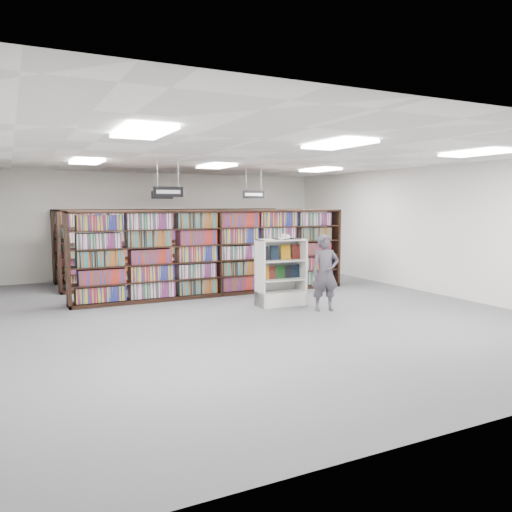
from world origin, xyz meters
name	(u,v)px	position (x,y,z in m)	size (l,w,h in m)	color
floor	(253,310)	(0.00, 0.00, 0.00)	(12.00, 12.00, 0.00)	#4A4A4E
ceiling	(252,158)	(0.00, 0.00, 3.20)	(10.00, 12.00, 0.10)	silver
wall_back	(170,225)	(0.00, 6.00, 1.60)	(10.00, 0.10, 3.20)	silver
wall_front	(509,269)	(0.00, -6.00, 1.60)	(10.00, 0.10, 3.20)	silver
wall_right	(429,230)	(5.00, 0.00, 1.60)	(0.10, 12.00, 3.20)	silver
bookshelf_row_near	(217,253)	(0.00, 2.00, 1.05)	(7.00, 0.60, 2.10)	black
bookshelf_row_mid	(190,247)	(0.00, 4.00, 1.05)	(7.00, 0.60, 2.10)	black
bookshelf_row_far	(173,242)	(0.00, 5.70, 1.05)	(7.00, 0.60, 2.10)	black
aisle_sign_left	(168,191)	(-1.50, 1.00, 2.53)	(0.65, 0.02, 0.80)	#B2B2B7
aisle_sign_right	(254,194)	(1.50, 3.00, 2.53)	(0.65, 0.02, 0.80)	#B2B2B7
aisle_sign_center	(162,194)	(-0.50, 5.00, 2.53)	(0.65, 0.02, 0.80)	#B2B2B7
troffer_front_left	(143,132)	(-3.00, -3.00, 3.16)	(0.60, 1.20, 0.04)	white
troffer_front_center	(338,144)	(0.00, -3.00, 3.16)	(0.60, 1.20, 0.04)	white
troffer_front_right	(476,153)	(3.00, -3.00, 3.16)	(0.60, 1.20, 0.04)	white
troffer_back_left	(87,162)	(-3.00, 2.00, 3.16)	(0.60, 1.20, 0.04)	white
troffer_back_center	(216,166)	(0.00, 2.00, 3.16)	(0.60, 1.20, 0.04)	white
troffer_back_right	(320,170)	(3.00, 2.00, 3.16)	(0.60, 1.20, 0.04)	white
endcap_display	(280,283)	(0.81, 0.24, 0.49)	(1.09, 0.59, 1.48)	white
open_book	(286,238)	(0.90, 0.14, 1.51)	(0.65, 0.45, 0.13)	black
shopper	(325,273)	(1.37, -0.70, 0.81)	(0.59, 0.39, 1.61)	#444049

